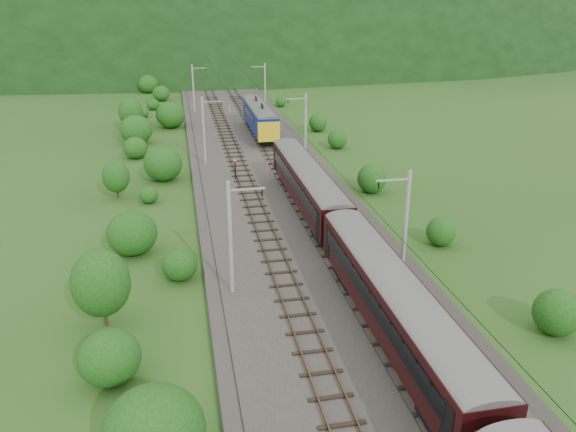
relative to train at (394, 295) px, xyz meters
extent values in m
plane|color=#274B17|center=(-2.40, 7.78, -3.45)|extent=(600.00, 600.00, 0.00)
cube|color=#38332D|center=(-2.40, 17.78, -3.30)|extent=(14.00, 220.00, 0.30)
cube|color=brown|center=(-5.52, 17.78, -2.96)|extent=(0.08, 220.00, 0.15)
cube|color=brown|center=(-4.08, 17.78, -2.96)|extent=(0.08, 220.00, 0.15)
cube|color=black|center=(-4.80, 17.78, -3.09)|extent=(2.40, 220.00, 0.12)
cube|color=brown|center=(-0.72, 17.78, -2.96)|extent=(0.08, 220.00, 0.15)
cube|color=brown|center=(0.72, 17.78, -2.96)|extent=(0.08, 220.00, 0.15)
cube|color=black|center=(0.00, 17.78, -3.09)|extent=(2.40, 220.00, 0.12)
cylinder|color=gray|center=(-8.60, 7.78, 0.85)|extent=(0.28, 0.28, 8.00)
cube|color=gray|center=(-7.40, 7.78, 4.25)|extent=(2.40, 0.12, 0.12)
cylinder|color=black|center=(-6.40, 7.78, 3.95)|extent=(0.10, 0.10, 0.50)
cylinder|color=gray|center=(-8.60, 39.78, 0.85)|extent=(0.28, 0.28, 8.00)
cube|color=gray|center=(-7.40, 39.78, 4.25)|extent=(2.40, 0.12, 0.12)
cylinder|color=black|center=(-6.40, 39.78, 3.95)|extent=(0.10, 0.10, 0.50)
cylinder|color=gray|center=(-8.60, 71.78, 0.85)|extent=(0.28, 0.28, 8.00)
cube|color=gray|center=(-7.40, 71.78, 4.25)|extent=(2.40, 0.12, 0.12)
cylinder|color=black|center=(-6.40, 71.78, 3.95)|extent=(0.10, 0.10, 0.50)
cylinder|color=gray|center=(-8.60, 103.78, 0.85)|extent=(0.28, 0.28, 8.00)
cube|color=gray|center=(-7.40, 103.78, 4.25)|extent=(2.40, 0.12, 0.12)
cylinder|color=black|center=(-6.40, 103.78, 3.95)|extent=(0.10, 0.10, 0.50)
cylinder|color=gray|center=(-8.60, 135.78, 0.85)|extent=(0.28, 0.28, 8.00)
cube|color=gray|center=(-7.40, 135.78, 4.25)|extent=(2.40, 0.12, 0.12)
cylinder|color=black|center=(-6.40, 135.78, 3.95)|extent=(0.10, 0.10, 0.50)
cylinder|color=gray|center=(3.80, 7.78, 0.85)|extent=(0.28, 0.28, 8.00)
cube|color=gray|center=(2.60, 7.78, 4.25)|extent=(2.40, 0.12, 0.12)
cylinder|color=black|center=(1.60, 7.78, 3.95)|extent=(0.10, 0.10, 0.50)
cylinder|color=gray|center=(3.80, 39.78, 0.85)|extent=(0.28, 0.28, 8.00)
cube|color=gray|center=(2.60, 39.78, 4.25)|extent=(2.40, 0.12, 0.12)
cylinder|color=black|center=(1.60, 39.78, 3.95)|extent=(0.10, 0.10, 0.50)
cylinder|color=gray|center=(3.80, 71.78, 0.85)|extent=(0.28, 0.28, 8.00)
cube|color=gray|center=(2.60, 71.78, 4.25)|extent=(2.40, 0.12, 0.12)
cylinder|color=black|center=(1.60, 71.78, 3.95)|extent=(0.10, 0.10, 0.50)
cylinder|color=gray|center=(3.80, 103.78, 0.85)|extent=(0.28, 0.28, 8.00)
cube|color=gray|center=(2.60, 103.78, 4.25)|extent=(2.40, 0.12, 0.12)
cylinder|color=black|center=(1.60, 103.78, 3.95)|extent=(0.10, 0.10, 0.50)
cylinder|color=gray|center=(3.80, 135.78, 0.85)|extent=(0.28, 0.28, 8.00)
cube|color=gray|center=(2.60, 135.78, 4.25)|extent=(2.40, 0.12, 0.12)
cylinder|color=black|center=(1.60, 135.78, 3.95)|extent=(0.10, 0.10, 0.50)
cylinder|color=black|center=(-4.80, 17.78, 3.65)|extent=(0.03, 198.00, 0.03)
cylinder|color=black|center=(0.00, 17.78, 3.65)|extent=(0.03, 198.00, 0.03)
ellipsoid|color=black|center=(-2.40, 267.78, -3.45)|extent=(504.00, 360.00, 244.00)
cube|color=black|center=(0.00, -0.10, -0.55)|extent=(2.82, 21.37, 2.91)
cylinder|color=slate|center=(0.00, -0.10, 0.76)|extent=(2.82, 21.26, 2.82)
cube|color=black|center=(-1.43, -0.10, -0.20)|extent=(0.05, 18.81, 1.12)
cube|color=black|center=(1.43, -0.10, -0.20)|extent=(0.05, 18.81, 1.12)
cube|color=black|center=(0.00, -7.58, -2.45)|extent=(2.14, 3.11, 0.87)
cube|color=black|center=(0.00, 7.37, -2.45)|extent=(2.14, 3.11, 0.87)
cube|color=black|center=(0.00, 22.16, -0.55)|extent=(2.82, 21.37, 2.91)
cylinder|color=slate|center=(0.00, 22.16, 0.76)|extent=(2.82, 21.26, 2.82)
cube|color=black|center=(-1.43, 22.16, -0.20)|extent=(0.05, 18.81, 1.12)
cube|color=black|center=(1.43, 22.16, -0.20)|extent=(0.05, 18.81, 1.12)
cube|color=black|center=(0.00, 14.69, -2.45)|extent=(2.14, 3.11, 0.87)
cube|color=black|center=(0.00, 29.64, -2.45)|extent=(2.14, 3.11, 0.87)
cube|color=navy|center=(0.00, 53.18, -0.55)|extent=(2.82, 17.48, 2.91)
cylinder|color=slate|center=(0.00, 53.18, 0.76)|extent=(2.82, 17.40, 2.82)
cube|color=black|center=(-1.43, 53.18, -0.20)|extent=(0.05, 15.39, 1.12)
cube|color=black|center=(1.43, 53.18, -0.20)|extent=(0.05, 15.39, 1.12)
cube|color=black|center=(0.00, 47.06, -2.45)|extent=(2.14, 3.11, 0.87)
cube|color=black|center=(0.00, 59.30, -2.45)|extent=(2.14, 3.11, 0.87)
cube|color=yellow|center=(0.00, 61.72, -0.75)|extent=(2.87, 0.50, 2.62)
cube|color=yellow|center=(0.00, 44.63, -0.75)|extent=(2.87, 0.50, 2.62)
cube|color=black|center=(0.00, 56.18, 1.44)|extent=(0.08, 1.60, 0.87)
cylinder|color=red|center=(-2.78, 69.52, -2.48)|extent=(0.14, 0.14, 1.34)
cylinder|color=red|center=(-1.83, 34.30, -2.46)|extent=(0.15, 0.15, 1.40)
cylinder|color=black|center=(-5.70, 32.77, -2.10)|extent=(0.15, 0.15, 2.11)
sphere|color=red|center=(-5.70, 32.77, -0.99)|extent=(0.25, 0.25, 0.25)
ellipsoid|color=#154713|center=(-13.40, -6.84, -1.44)|extent=(4.47, 4.47, 4.02)
ellipsoid|color=#154713|center=(-15.92, -0.22, -1.95)|extent=(3.34, 3.34, 3.01)
ellipsoid|color=#154713|center=(-12.10, 10.87, -2.28)|extent=(2.61, 2.61, 2.34)
ellipsoid|color=#154713|center=(-15.70, 15.98, -1.66)|extent=(3.99, 3.99, 3.59)
ellipsoid|color=#154713|center=(-14.86, 27.77, -2.62)|extent=(1.85, 1.85, 1.66)
ellipsoid|color=#154713|center=(-13.48, 34.91, -1.54)|extent=(4.25, 4.25, 3.83)
ellipsoid|color=#154713|center=(-17.04, 44.70, -2.09)|extent=(3.03, 3.03, 2.73)
ellipsoid|color=#154713|center=(-17.28, 52.22, -1.46)|extent=(4.43, 4.43, 3.98)
ellipsoid|color=#154713|center=(-12.63, 61.47, -1.43)|extent=(4.49, 4.49, 4.04)
ellipsoid|color=#154713|center=(-17.17, 70.24, -2.61)|extent=(1.87, 1.87, 1.68)
ellipsoid|color=#154713|center=(-15.80, 76.57, -2.43)|extent=(2.27, 2.27, 2.04)
ellipsoid|color=#154713|center=(-14.41, 85.57, -1.99)|extent=(3.26, 3.26, 2.93)
ellipsoid|color=#154713|center=(-17.15, 95.66, -1.60)|extent=(4.11, 4.11, 3.70)
ellipsoid|color=#154713|center=(-16.61, 102.42, -1.52)|extent=(4.29, 4.29, 3.86)
cylinder|color=black|center=(-16.81, 5.54, -2.05)|extent=(0.24, 0.24, 2.81)
ellipsoid|color=#154713|center=(-16.81, 5.54, -0.44)|extent=(3.61, 3.61, 4.33)
cylinder|color=black|center=(-18.06, 29.88, -2.38)|extent=(0.24, 0.24, 2.14)
ellipsoid|color=#154713|center=(-18.06, 29.88, -1.16)|extent=(2.75, 2.75, 3.30)
cylinder|color=black|center=(-18.37, 59.85, -2.05)|extent=(0.24, 0.24, 2.81)
ellipsoid|color=#154713|center=(-18.37, 59.85, -0.45)|extent=(3.61, 3.61, 4.33)
ellipsoid|color=#154713|center=(10.38, -0.67, -2.15)|extent=(2.90, 2.90, 2.61)
ellipsoid|color=#154713|center=(9.17, 12.76, -2.36)|extent=(2.43, 2.43, 2.19)
ellipsoid|color=#154713|center=(7.92, 26.51, -2.07)|extent=(3.07, 3.07, 2.77)
ellipsoid|color=#154713|center=(9.28, 44.45, -2.28)|extent=(2.61, 2.61, 2.35)
ellipsoid|color=#154713|center=(9.15, 54.79, -2.23)|extent=(2.71, 2.71, 2.44)
ellipsoid|color=#154713|center=(7.19, 75.12, -2.61)|extent=(1.87, 1.87, 1.69)
camera|label=1|loc=(-11.40, -26.47, 16.08)|focal=35.00mm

